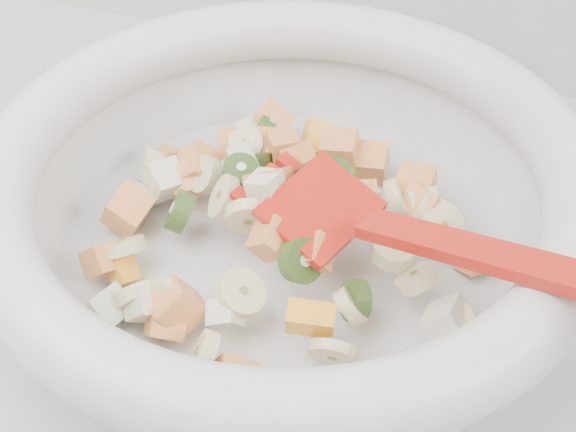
% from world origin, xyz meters
% --- Properties ---
extents(mixing_bowl, '(0.41, 0.36, 0.13)m').
position_xyz_m(mixing_bowl, '(-0.01, 1.48, 0.95)').
color(mixing_bowl, silver).
rests_on(mixing_bowl, counter).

